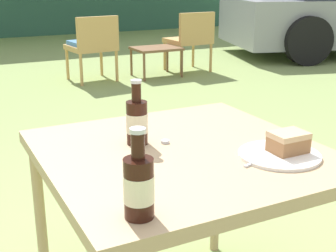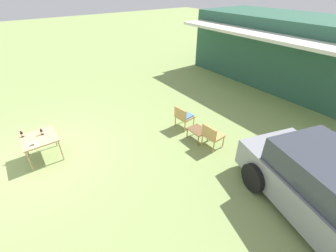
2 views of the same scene
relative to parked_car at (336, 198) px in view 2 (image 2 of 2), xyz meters
The scene contains 12 objects.
ground_plane 7.09m from the parked_car, 142.20° to the right, with size 60.00×60.00×0.00m, color #8CA35B.
cabin_building 7.80m from the parked_car, 123.24° to the left, with size 10.16×4.88×2.97m.
parked_car is the anchor object (origin of this frame).
wicker_chair_cushioned 4.52m from the parked_car, behind, with size 0.56×0.54×0.78m.
wicker_chair_plain 3.19m from the parked_car, behind, with size 0.54×0.51×0.78m.
garden_side_table 3.73m from the parked_car, behind, with size 0.57×0.45×0.37m.
patio_table 7.06m from the parked_car, 142.20° to the right, with size 0.86×0.86×0.70m.
cake_on_plate 6.98m from the parked_car, 139.71° to the right, with size 0.25×0.25×0.07m.
cola_bottle_near 7.07m from the parked_car, 143.47° to the right, with size 0.07×0.07×0.21m.
cola_bottle_far 7.50m from the parked_car, 141.55° to the right, with size 0.07×0.07×0.21m.
fork 7.04m from the parked_car, 140.10° to the right, with size 0.17×0.05×0.01m.
loose_bottle_cap 7.03m from the parked_car, 142.81° to the right, with size 0.03×0.03×0.01m.
Camera 2 is at (6.00, -0.03, 4.27)m, focal length 24.00 mm.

